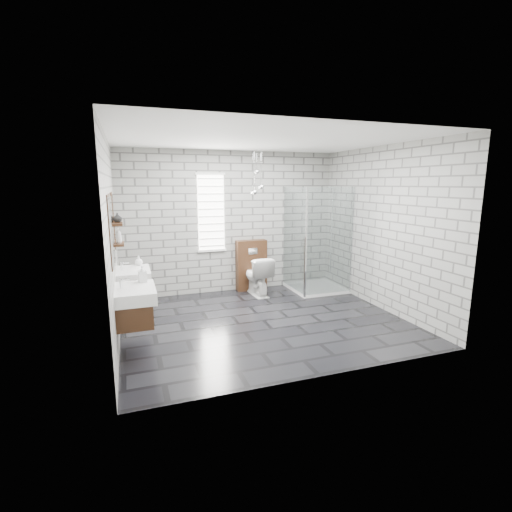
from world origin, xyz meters
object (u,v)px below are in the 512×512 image
vanity_left (132,295)px  vanity_right (131,276)px  toilet (257,276)px  cistern_panel (251,265)px  shower_enclosure (315,266)px

vanity_left → vanity_right: bearing=90.0°
toilet → cistern_panel: bearing=-93.0°
vanity_right → cistern_panel: vanity_right is taller
vanity_right → cistern_panel: bearing=28.0°
cistern_panel → vanity_right: bearing=-152.0°
cistern_panel → vanity_left: bearing=-135.6°
vanity_left → toilet: 2.97m
vanity_left → toilet: vanity_left is taller
vanity_right → toilet: bearing=20.2°
shower_enclosure → vanity_left: bearing=-153.3°
vanity_left → cistern_panel: size_ratio=1.57×
vanity_right → shower_enclosure: 3.49m
vanity_right → toilet: vanity_right is taller
vanity_right → vanity_left: bearing=-90.0°
shower_enclosure → toilet: size_ratio=2.73×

